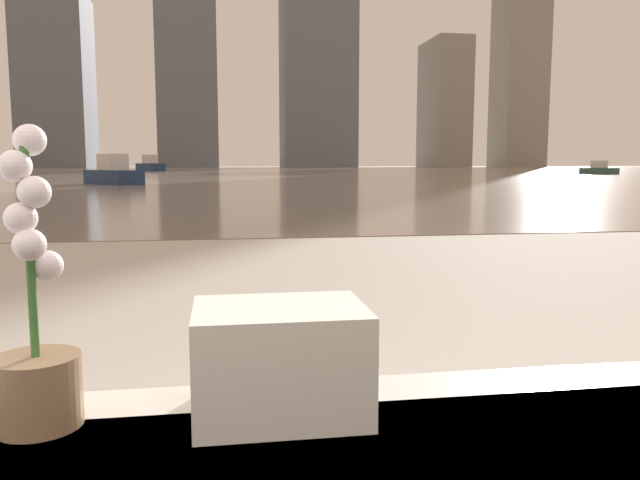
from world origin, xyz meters
TOP-DOWN VIEW (x-y plane):
  - potted_orchid at (-0.57, 0.91)m, footprint 0.12×0.12m
  - towel_stack at (-0.24, 0.90)m, footprint 0.25×0.19m
  - harbor_water at (0.00, 62.00)m, footprint 180.00×110.00m
  - harbor_boat_0 at (-4.52, 25.80)m, footprint 2.69×3.25m
  - harbor_boat_1 at (27.74, 43.15)m, footprint 2.07×2.83m
  - harbor_boat_2 at (-7.50, 66.88)m, footprint 3.37×4.70m
  - skyline_tower_1 at (-28.63, 118.00)m, footprint 11.51×12.45m
  - skyline_tower_3 at (17.99, 118.00)m, footprint 13.47×10.93m
  - skyline_tower_4 at (42.87, 118.00)m, footprint 6.74×13.28m
  - skyline_tower_5 at (58.19, 118.00)m, footprint 8.49×9.02m

SIDE VIEW (x-z plane):
  - harbor_water at x=0.00m, z-range 0.00..0.01m
  - harbor_boat_1 at x=27.74m, z-range -0.14..0.87m
  - harbor_boat_0 at x=-4.52m, z-range -0.17..1.03m
  - towel_stack at x=-0.24m, z-range 0.49..0.65m
  - harbor_boat_2 at x=-7.50m, z-range -0.24..1.44m
  - potted_orchid at x=-0.57m, z-range 0.40..0.81m
  - skyline_tower_4 at x=42.87m, z-range 0.00..24.19m
  - skyline_tower_1 at x=-28.63m, z-range 0.00..29.90m
  - skyline_tower_3 at x=17.99m, z-range 0.00..34.66m
  - skyline_tower_5 at x=58.19m, z-range 0.00..39.32m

